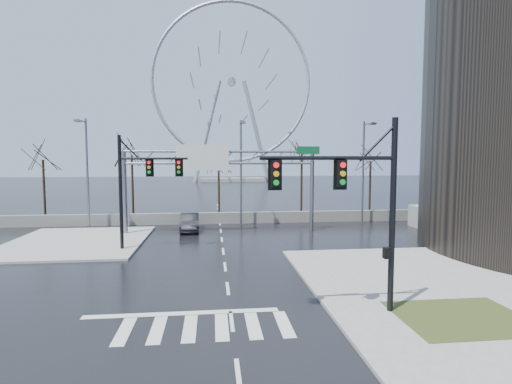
{
  "coord_description": "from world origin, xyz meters",
  "views": [
    {
      "loc": [
        -0.71,
        -19.23,
        6.36
      ],
      "look_at": [
        2.41,
        9.14,
        4.0
      ],
      "focal_mm": 28.0,
      "sensor_mm": 36.0,
      "label": 1
    }
  ],
  "objects": [
    {
      "name": "streetlight_mid",
      "position": [
        2.0,
        18.16,
        5.89
      ],
      "size": [
        0.5,
        2.55,
        10.0
      ],
      "color": "slate",
      "rests_on": "ground"
    },
    {
      "name": "sidewalk_right_ext",
      "position": [
        10.0,
        2.0,
        0.07
      ],
      "size": [
        12.0,
        10.0,
        0.15
      ],
      "primitive_type": "cube",
      "color": "gray",
      "rests_on": "ground"
    },
    {
      "name": "tree_right",
      "position": [
        9.0,
        23.5,
        6.22
      ],
      "size": [
        3.9,
        3.9,
        7.8
      ],
      "color": "black",
      "rests_on": "ground"
    },
    {
      "name": "ground",
      "position": [
        0.0,
        0.0,
        0.0
      ],
      "size": [
        260.0,
        260.0,
        0.0
      ],
      "primitive_type": "plane",
      "color": "black",
      "rests_on": "ground"
    },
    {
      "name": "car",
      "position": [
        -2.75,
        16.26,
        0.77
      ],
      "size": [
        1.79,
        4.71,
        1.53
      ],
      "primitive_type": "imported",
      "rotation": [
        0.0,
        0.0,
        0.04
      ],
      "color": "black",
      "rests_on": "ground"
    },
    {
      "name": "streetlight_left",
      "position": [
        -12.0,
        18.16,
        5.89
      ],
      "size": [
        0.5,
        2.55,
        10.0
      ],
      "color": "slate",
      "rests_on": "ground"
    },
    {
      "name": "grass_strip",
      "position": [
        9.0,
        -5.0,
        0.15
      ],
      "size": [
        5.0,
        4.0,
        0.02
      ],
      "primitive_type": "cube",
      "color": "#243616",
      "rests_on": "sidewalk_near"
    },
    {
      "name": "sidewalk_far",
      "position": [
        -11.0,
        12.0,
        0.07
      ],
      "size": [
        10.0,
        12.0,
        0.15
      ],
      "primitive_type": "cube",
      "color": "gray",
      "rests_on": "ground"
    },
    {
      "name": "tree_far_left",
      "position": [
        -18.0,
        24.0,
        5.57
      ],
      "size": [
        3.5,
        3.5,
        7.0
      ],
      "color": "black",
      "rests_on": "ground"
    },
    {
      "name": "tree_far_right",
      "position": [
        17.0,
        24.0,
        5.41
      ],
      "size": [
        3.4,
        3.4,
        6.8
      ],
      "color": "black",
      "rests_on": "ground"
    },
    {
      "name": "tree_center",
      "position": [
        0.0,
        24.5,
        5.17
      ],
      "size": [
        3.25,
        3.25,
        6.5
      ],
      "color": "black",
      "rests_on": "ground"
    },
    {
      "name": "ferris_wheel",
      "position": [
        5.0,
        95.0,
        26.13
      ],
      "size": [
        45.0,
        6.0,
        50.91
      ],
      "color": "gray",
      "rests_on": "ground"
    },
    {
      "name": "signal_mast_near",
      "position": [
        5.14,
        -4.04,
        4.87
      ],
      "size": [
        5.52,
        0.41,
        8.0
      ],
      "color": "black",
      "rests_on": "ground"
    },
    {
      "name": "sign_gantry",
      "position": [
        -0.38,
        14.96,
        5.18
      ],
      "size": [
        16.36,
        0.4,
        7.6
      ],
      "color": "slate",
      "rests_on": "ground"
    },
    {
      "name": "tree_left",
      "position": [
        -9.0,
        23.5,
        5.98
      ],
      "size": [
        3.75,
        3.75,
        7.5
      ],
      "color": "black",
      "rests_on": "ground"
    },
    {
      "name": "streetlight_right",
      "position": [
        14.0,
        18.16,
        5.89
      ],
      "size": [
        0.5,
        2.55,
        10.0
      ],
      "color": "slate",
      "rests_on": "ground"
    },
    {
      "name": "signal_mast_far",
      "position": [
        -5.87,
        8.96,
        4.83
      ],
      "size": [
        4.72,
        0.41,
        8.0
      ],
      "color": "black",
      "rests_on": "ground"
    },
    {
      "name": "barrier_wall",
      "position": [
        0.0,
        20.0,
        0.55
      ],
      "size": [
        52.0,
        0.5,
        1.1
      ],
      "primitive_type": "cube",
      "color": "slate",
      "rests_on": "ground"
    }
  ]
}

